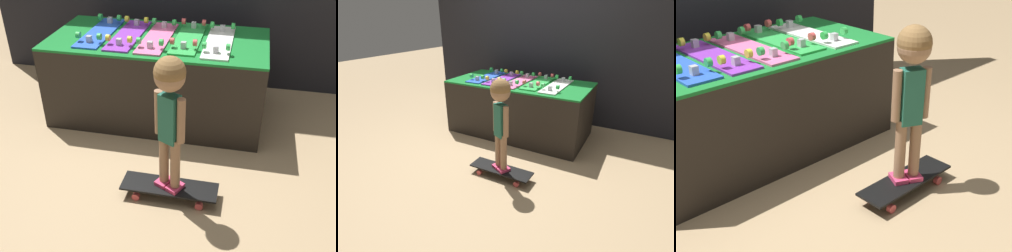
% 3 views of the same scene
% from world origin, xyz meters
% --- Properties ---
extents(ground_plane, '(16.00, 16.00, 0.00)m').
position_xyz_m(ground_plane, '(0.00, 0.00, 0.00)').
color(ground_plane, tan).
extents(display_rack, '(1.81, 0.90, 0.72)m').
position_xyz_m(display_rack, '(0.00, 0.62, 0.36)').
color(display_rack, black).
rests_on(display_rack, ground_plane).
extents(skateboard_blue_on_rack, '(0.21, 0.75, 0.09)m').
position_xyz_m(skateboard_blue_on_rack, '(-0.51, 0.63, 0.74)').
color(skateboard_blue_on_rack, blue).
rests_on(skateboard_blue_on_rack, display_rack).
extents(skateboard_purple_on_rack, '(0.21, 0.75, 0.09)m').
position_xyz_m(skateboard_purple_on_rack, '(-0.25, 0.61, 0.74)').
color(skateboard_purple_on_rack, purple).
rests_on(skateboard_purple_on_rack, display_rack).
extents(skateboard_pink_on_rack, '(0.21, 0.75, 0.09)m').
position_xyz_m(skateboard_pink_on_rack, '(0.00, 0.60, 0.74)').
color(skateboard_pink_on_rack, pink).
rests_on(skateboard_pink_on_rack, display_rack).
extents(skateboard_green_on_rack, '(0.21, 0.75, 0.09)m').
position_xyz_m(skateboard_green_on_rack, '(0.25, 0.65, 0.74)').
color(skateboard_green_on_rack, green).
rests_on(skateboard_green_on_rack, display_rack).
extents(skateboard_white_on_rack, '(0.21, 0.75, 0.09)m').
position_xyz_m(skateboard_white_on_rack, '(0.51, 0.61, 0.74)').
color(skateboard_white_on_rack, white).
rests_on(skateboard_white_on_rack, display_rack).
extents(skateboard_on_floor, '(0.65, 0.19, 0.09)m').
position_xyz_m(skateboard_on_floor, '(0.33, -0.46, 0.07)').
color(skateboard_on_floor, black).
rests_on(skateboard_on_floor, ground_plane).
extents(child, '(0.21, 0.19, 0.93)m').
position_xyz_m(child, '(0.33, -0.46, 0.74)').
color(child, '#E03D6B').
rests_on(child, skateboard_on_floor).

